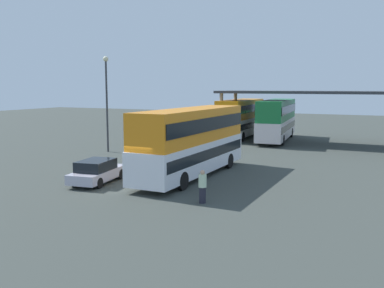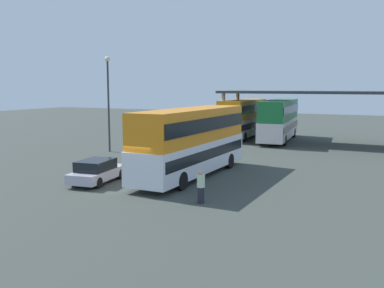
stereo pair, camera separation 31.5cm
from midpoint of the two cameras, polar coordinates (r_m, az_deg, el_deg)
name	(u,v)px [view 1 (the left image)]	position (r m, az deg, el deg)	size (l,w,h in m)	color
ground_plane	(142,190)	(22.94, -7.08, -6.19)	(140.00, 140.00, 0.00)	#3C423D
double_decker_main	(192,139)	(25.98, -0.34, 0.62)	(2.59, 11.19, 4.16)	white
parked_hatchback	(97,171)	(25.00, -12.93, -3.59)	(2.25, 4.27, 1.35)	#B9B4C5
double_decker_near_canopy	(241,117)	(46.02, 6.36, 3.61)	(2.88, 10.16, 4.10)	silver
double_decker_mid_row	(277,118)	(44.25, 11.11, 3.39)	(3.54, 11.41, 4.14)	silver
depot_canopy	(326,95)	(41.94, 17.31, 6.32)	(20.90, 5.61, 5.08)	#33353A
lamppost_tall	(107,92)	(36.46, -11.62, 6.78)	(0.44, 0.44, 7.97)	#33353A
pedestrian_waiting	(202,187)	(20.18, 0.97, -5.75)	(0.38, 0.38, 1.59)	#262633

